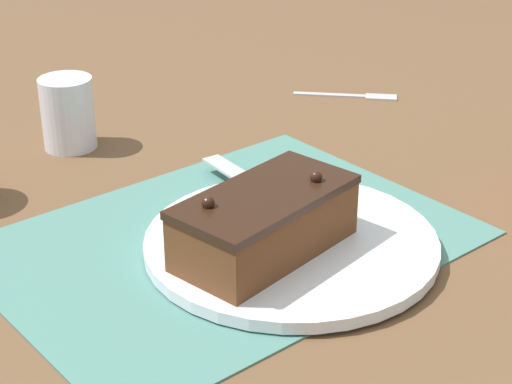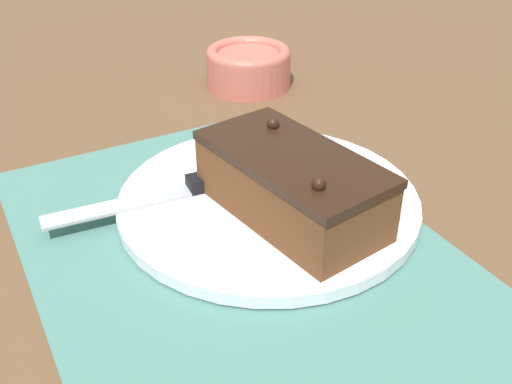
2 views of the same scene
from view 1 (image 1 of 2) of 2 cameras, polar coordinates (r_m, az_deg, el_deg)
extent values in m
plane|color=brown|center=(0.86, -1.97, -3.34)|extent=(3.00, 3.00, 0.00)
cube|color=slate|center=(0.86, -1.97, -3.23)|extent=(0.46, 0.34, 0.00)
cylinder|color=white|center=(0.84, 2.35, -3.42)|extent=(0.29, 0.29, 0.01)
cube|color=brown|center=(0.80, 0.50, -2.31)|extent=(0.19, 0.11, 0.05)
cube|color=black|center=(0.78, 0.51, -0.33)|extent=(0.19, 0.12, 0.01)
sphere|color=black|center=(0.81, 4.03, 1.00)|extent=(0.01, 0.01, 0.01)
sphere|color=black|center=(0.76, -3.22, -0.72)|extent=(0.01, 0.01, 0.01)
cube|color=black|center=(0.88, 2.93, -1.06)|extent=(0.02, 0.07, 0.01)
cube|color=#B7BABF|center=(0.95, -0.84, 0.94)|extent=(0.03, 0.14, 0.00)
cylinder|color=white|center=(1.08, -12.51, 5.14)|extent=(0.07, 0.07, 0.09)
cube|color=#B7BABF|center=(1.26, 4.91, 6.53)|extent=(0.08, 0.08, 0.01)
cube|color=#B7BABF|center=(1.26, 8.35, 6.33)|extent=(0.05, 0.05, 0.01)
camera|label=2|loc=(0.79, -35.32, 14.37)|focal=42.00mm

